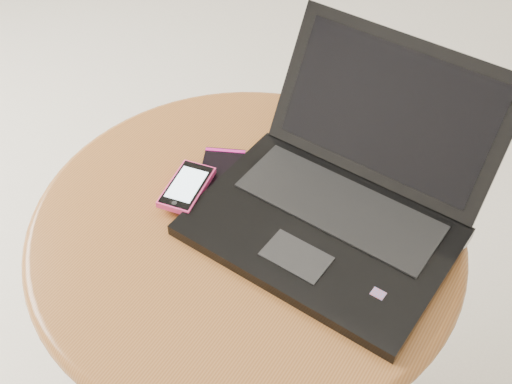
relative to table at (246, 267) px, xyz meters
The scene contains 4 objects.
table is the anchor object (origin of this frame).
laptop 0.21m from the table, 37.99° to the left, with size 0.39×0.39×0.22m.
phone_black 0.16m from the table, 146.64° to the left, with size 0.12×0.14×0.01m.
phone_pink 0.17m from the table, behind, with size 0.07×0.11×0.01m.
Camera 1 is at (0.30, -0.56, 1.27)m, focal length 45.63 mm.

